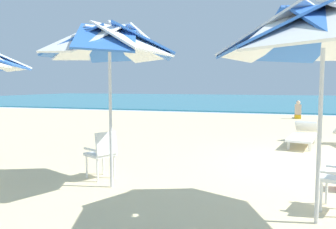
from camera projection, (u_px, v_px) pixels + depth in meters
The scene contains 8 objects.
ground_plane at pixel (329, 165), 7.05m from camera, with size 80.00×80.00×0.00m, color beige.
sea at pixel (286, 100), 36.31m from camera, with size 80.00×36.00×0.10m, color teal.
surf_foam at pixel (295, 115), 18.95m from camera, with size 80.00×0.70×0.01m, color white.
beach_umbrella_0 at pixel (324, 33), 3.89m from camera, with size 2.55×2.55×2.70m.
beach_umbrella_1 at pixel (109, 44), 5.34m from camera, with size 2.21×2.21×2.71m.
plastic_chair_1 at pixel (102, 152), 5.99m from camera, with size 0.61×0.60×0.87m.
sun_lounger_1 at pixel (303, 135), 9.39m from camera, with size 1.00×2.22×0.62m.
beachgoer_seated at pixel (298, 113), 16.91m from camera, with size 0.30×0.93×0.92m.
Camera 1 is at (-1.13, -7.64, 1.69)m, focal length 35.79 mm.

